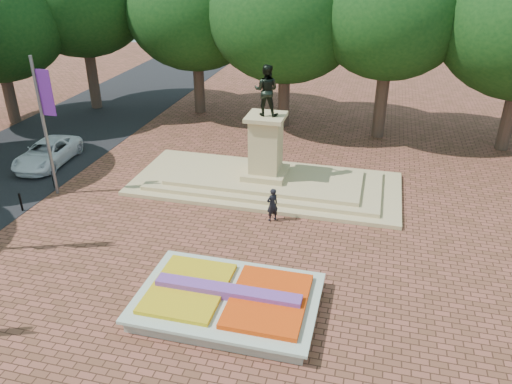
{
  "coord_description": "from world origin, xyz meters",
  "views": [
    {
      "loc": [
        5.38,
        -15.23,
        11.62
      ],
      "look_at": [
        0.78,
        2.9,
        2.2
      ],
      "focal_mm": 35.0,
      "sensor_mm": 36.0,
      "label": 1
    }
  ],
  "objects_px": {
    "van": "(47,153)",
    "pedestrian": "(272,205)",
    "monument": "(265,170)",
    "flower_bed": "(229,300)"
  },
  "relations": [
    {
      "from": "flower_bed",
      "to": "monument",
      "type": "height_order",
      "value": "monument"
    },
    {
      "from": "monument",
      "to": "van",
      "type": "relative_size",
      "value": 2.87
    },
    {
      "from": "monument",
      "to": "pedestrian",
      "type": "bearing_deg",
      "value": -71.83
    },
    {
      "from": "van",
      "to": "pedestrian",
      "type": "height_order",
      "value": "pedestrian"
    },
    {
      "from": "flower_bed",
      "to": "van",
      "type": "distance_m",
      "value": 16.98
    },
    {
      "from": "pedestrian",
      "to": "van",
      "type": "bearing_deg",
      "value": -57.17
    },
    {
      "from": "flower_bed",
      "to": "pedestrian",
      "type": "xyz_separation_m",
      "value": [
        0.12,
        6.5,
        0.44
      ]
    },
    {
      "from": "flower_bed",
      "to": "pedestrian",
      "type": "bearing_deg",
      "value": 88.93
    },
    {
      "from": "monument",
      "to": "pedestrian",
      "type": "height_order",
      "value": "monument"
    },
    {
      "from": "flower_bed",
      "to": "van",
      "type": "height_order",
      "value": "van"
    }
  ]
}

